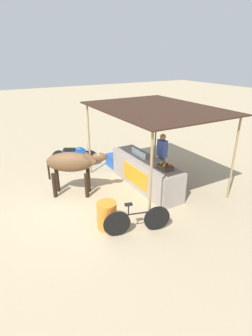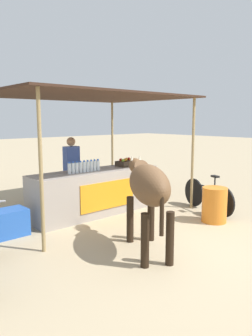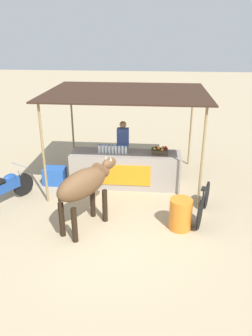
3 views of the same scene
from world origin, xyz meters
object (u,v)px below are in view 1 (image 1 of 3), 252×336
stall_counter (145,173)px  cow (72,163)px  fruit_crate (165,167)px  vendor_behind_counter (162,157)px  bicycle_leaning (137,221)px  motorcycle_parked (75,155)px  cooler_box (114,161)px  water_barrel (107,215)px

stall_counter → cow: cow is taller
stall_counter → fruit_crate: size_ratio=6.82×
vendor_behind_counter → bicycle_leaning: (2.10, -2.29, -0.50)m
motorcycle_parked → vendor_behind_counter: bearing=37.4°
fruit_crate → cooler_box: 3.04m
water_barrel → cow: 2.17m
fruit_crate → motorcycle_parked: 4.12m
fruit_crate → motorcycle_parked: size_ratio=0.27×
stall_counter → bicycle_leaning: size_ratio=1.87×
water_barrel → bicycle_leaning: 0.77m
fruit_crate → cow: size_ratio=0.25×
bicycle_leaning → motorcycle_parked: bearing=177.8°
water_barrel → bicycle_leaning: (0.56, 0.53, -0.01)m
water_barrel → motorcycle_parked: bearing=170.5°
water_barrel → vendor_behind_counter: bearing=118.7°
stall_counter → vendor_behind_counter: vendor_behind_counter is taller
vendor_behind_counter → cow: (-0.51, -2.95, 0.18)m
motorcycle_parked → bicycle_leaning: 4.87m
stall_counter → vendor_behind_counter: 0.85m
fruit_crate → motorcycle_parked: fruit_crate is taller
vendor_behind_counter → bicycle_leaning: 3.15m
stall_counter → bicycle_leaning: (1.95, -1.54, -0.13)m
stall_counter → vendor_behind_counter: size_ratio=1.82×
cow → bicycle_leaning: size_ratio=1.09×
vendor_behind_counter → fruit_crate: bearing=-33.1°
cooler_box → motorcycle_parked: motorcycle_parked is taller
vendor_behind_counter → cow: vendor_behind_counter is taller
stall_counter → cow: (-0.66, -2.20, 0.55)m
water_barrel → cow: size_ratio=0.40×
stall_counter → cooler_box: size_ratio=5.00×
water_barrel → cow: (-2.06, -0.13, 0.68)m
stall_counter → motorcycle_parked: size_ratio=1.86×
fruit_crate → cooler_box: size_ratio=0.73×
stall_counter → fruit_crate: (0.92, 0.06, 0.55)m
water_barrel → bicycle_leaning: bearing=43.8°
fruit_crate → vendor_behind_counter: 1.29m
cow → cooler_box: bearing=122.6°
vendor_behind_counter → cooler_box: (-1.86, -0.85, -0.61)m
vendor_behind_counter → stall_counter: bearing=-78.9°
water_barrel → motorcycle_parked: size_ratio=0.44×
fruit_crate → motorcycle_parked: bearing=-159.8°
stall_counter → motorcycle_parked: bearing=-155.0°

